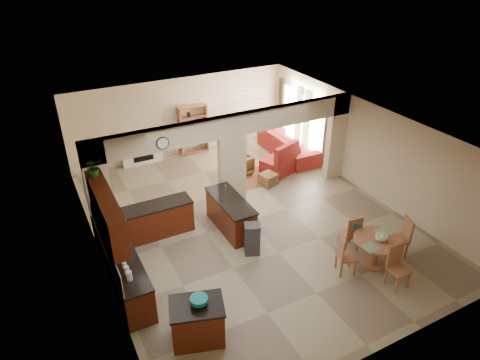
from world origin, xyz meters
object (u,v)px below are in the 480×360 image
armchair (240,165)px  kitchen_island (198,322)px  dining_table (376,248)px  sofa (288,145)px

armchair → kitchen_island: bearing=46.5°
dining_table → armchair: dining_table is taller
kitchen_island → dining_table: (4.60, 0.08, 0.05)m
sofa → armchair: size_ratio=3.81×
dining_table → kitchen_island: bearing=-179.0°
dining_table → armchair: bearing=97.1°
dining_table → sofa: 6.27m
sofa → armchair: bearing=102.7°
sofa → armchair: (-2.22, -0.47, -0.07)m
kitchen_island → armchair: bearing=73.2°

